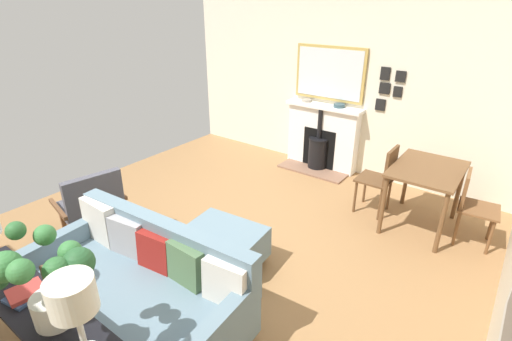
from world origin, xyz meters
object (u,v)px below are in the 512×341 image
mantel_bowl_far (339,105)px  dining_table (426,177)px  table_lamp_far_end (73,299)px  potted_plant (47,277)px  dining_chair_near_fireplace (382,175)px  ottoman (226,242)px  book_stack (26,293)px  fireplace (321,140)px  sofa (140,285)px  console_table (37,316)px  mantel_bowl_near (307,100)px  armchair_accent (92,202)px  dining_chair_by_back_wall (472,202)px

mantel_bowl_far → dining_table: 1.80m
table_lamp_far_end → potted_plant: size_ratio=0.79×
dining_chair_near_fireplace → ottoman: bearing=-24.9°
potted_plant → book_stack: bearing=-87.7°
potted_plant → dining_table: 3.82m
fireplace → table_lamp_far_end: size_ratio=2.42×
ottoman → dining_table: (-1.90, 1.38, 0.39)m
sofa → dining_chair_near_fireplace: bearing=161.6°
potted_plant → sofa: bearing=-158.1°
mantel_bowl_far → book_stack: mantel_bowl_far is taller
console_table → mantel_bowl_near: bearing=-172.0°
mantel_bowl_near → console_table: mantel_bowl_near is taller
mantel_bowl_near → armchair_accent: bearing=-13.4°
ottoman → console_table: 1.78m
mantel_bowl_near → dining_chair_by_back_wall: size_ratio=0.18×
mantel_bowl_far → dining_chair_by_back_wall: (0.88, 2.02, -0.56)m
mantel_bowl_near → dining_chair_near_fireplace: 1.88m
ottoman → armchair_accent: armchair_accent is taller
book_stack → potted_plant: bearing=92.3°
console_table → dining_chair_by_back_wall: dining_chair_by_back_wall is taller
book_stack → dining_chair_by_back_wall: bearing=150.5°
sofa → dining_chair_by_back_wall: bearing=145.8°
sofa → dining_chair_by_back_wall: sofa is taller
sofa → mantel_bowl_near: bearing=-170.6°
table_lamp_far_end → book_stack: table_lamp_far_end is taller
mantel_bowl_far → table_lamp_far_end: (4.50, 0.68, 0.09)m
mantel_bowl_near → mantel_bowl_far: 0.55m
mantel_bowl_far → table_lamp_far_end: 4.56m
potted_plant → ottoman: bearing=-172.8°
ottoman → mantel_bowl_far: bearing=-177.0°
mantel_bowl_far → potted_plant: potted_plant is taller
console_table → table_lamp_far_end: 0.77m
sofa → dining_chair_by_back_wall: size_ratio=2.37×
mantel_bowl_near → mantel_bowl_far: mantel_bowl_far is taller
book_stack → dining_chair_by_back_wall: (-3.62, 2.05, -0.29)m
console_table → book_stack: size_ratio=6.73×
ottoman → mantel_bowl_near: bearing=-165.9°
table_lamp_far_end → dining_chair_near_fireplace: size_ratio=0.56×
armchair_accent → dining_chair_by_back_wall: (-2.42, 3.36, 0.03)m
fireplace → potted_plant: 4.55m
table_lamp_far_end → fireplace: bearing=-168.4°
potted_plant → table_lamp_far_end: bearing=86.0°
mantel_bowl_far → table_lamp_far_end: table_lamp_far_end is taller
book_stack → fireplace: bearing=-177.3°
dining_chair_by_back_wall → table_lamp_far_end: bearing=-20.3°
dining_chair_near_fireplace → fireplace: bearing=-123.9°
sofa → book_stack: bearing=-7.4°
ottoman → dining_chair_near_fireplace: dining_chair_near_fireplace is taller
mantel_bowl_near → potted_plant: potted_plant is taller
console_table → dining_chair_near_fireplace: 3.76m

